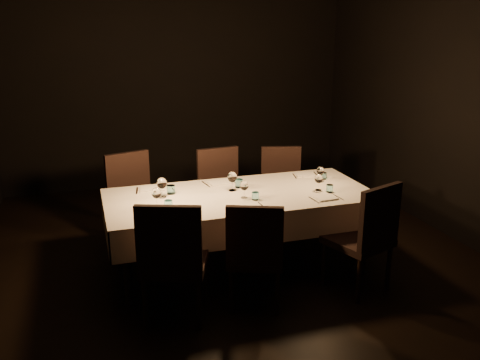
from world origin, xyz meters
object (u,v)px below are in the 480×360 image
object	(u,v)px
chair_near_center	(255,251)
chair_far_left	(133,197)
chair_near_right	(366,234)
chair_far_right	(282,185)
chair_near_left	(173,257)
dining_table	(240,201)
chair_far_center	(222,189)

from	to	relation	value
chair_near_center	chair_far_left	size ratio (longest dim) A/B	0.94
chair_near_right	chair_far_right	size ratio (longest dim) A/B	1.06
chair_far_right	chair_near_right	bearing A→B (deg)	-69.07
chair_near_right	chair_near_left	bearing A→B (deg)	-20.95
dining_table	chair_far_center	distance (m)	0.84
dining_table	chair_near_left	distance (m)	1.10
chair_near_left	chair_far_center	world-z (taller)	chair_near_left
dining_table	chair_far_center	world-z (taller)	chair_far_center
chair_near_left	chair_near_center	distance (m)	0.68
chair_near_left	chair_near_right	bearing A→B (deg)	-161.08
dining_table	chair_far_center	xyz separation A→B (m)	(0.05, 0.83, -0.14)
chair_far_left	dining_table	bearing A→B (deg)	-59.18
chair_near_right	chair_far_right	distance (m)	1.63
chair_near_left	chair_far_right	world-z (taller)	chair_near_left
chair_near_center	chair_far_center	world-z (taller)	chair_far_center
chair_near_right	chair_far_right	xyz separation A→B (m)	(-0.14, 1.62, -0.03)
chair_near_center	chair_far_left	xyz separation A→B (m)	(-0.81, 1.61, 0.03)
chair_far_center	chair_near_right	bearing A→B (deg)	-66.66
chair_near_right	chair_far_left	distance (m)	2.45
dining_table	chair_far_left	size ratio (longest dim) A/B	2.49
dining_table	chair_far_left	world-z (taller)	chair_far_left
chair_far_right	chair_far_center	bearing A→B (deg)	-163.42
chair_far_center	dining_table	bearing A→B (deg)	-98.04
dining_table	chair_near_center	xyz separation A→B (m)	(-0.11, -0.76, -0.16)
chair_near_right	chair_far_right	bearing A→B (deg)	-104.98
dining_table	chair_near_center	distance (m)	0.79
dining_table	chair_far_left	xyz separation A→B (m)	(-0.92, 0.85, -0.13)
dining_table	chair_near_left	bearing A→B (deg)	-136.29
chair_near_right	chair_far_left	size ratio (longest dim) A/B	1.01
chair_near_center	chair_far_right	size ratio (longest dim) A/B	1.00
chair_far_right	dining_table	bearing A→B (deg)	-116.64
chair_near_center	chair_far_left	world-z (taller)	chair_far_left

